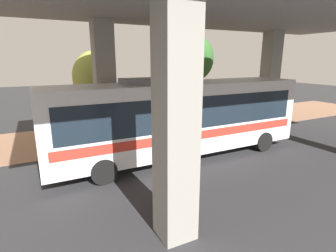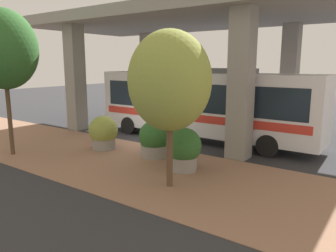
{
  "view_description": "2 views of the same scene",
  "coord_description": "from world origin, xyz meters",
  "px_view_note": "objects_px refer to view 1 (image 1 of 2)",
  "views": [
    {
      "loc": [
        12.9,
        -8.32,
        4.59
      ],
      "look_at": [
        1.14,
        -2.36,
        1.23
      ],
      "focal_mm": 28.0,
      "sensor_mm": 36.0,
      "label": 1
    },
    {
      "loc": [
        -12.51,
        -10.97,
        4.07
      ],
      "look_at": [
        -1.42,
        -2.97,
        1.44
      ],
      "focal_mm": 35.0,
      "sensor_mm": 36.0,
      "label": 2
    }
  ],
  "objects_px": {
    "planter_back": "(149,124)",
    "fire_hydrant": "(206,123)",
    "planter_front": "(185,118)",
    "street_tree_far": "(95,77)",
    "bus": "(181,115)",
    "planter_middle": "(112,123)",
    "street_tree_near": "(195,59)"
  },
  "relations": [
    {
      "from": "planter_back",
      "to": "street_tree_far",
      "type": "height_order",
      "value": "street_tree_far"
    },
    {
      "from": "fire_hydrant",
      "to": "planter_back",
      "type": "xyz_separation_m",
      "value": [
        -0.38,
        -3.97,
        0.34
      ]
    },
    {
      "from": "planter_front",
      "to": "planter_back",
      "type": "relative_size",
      "value": 1.0
    },
    {
      "from": "bus",
      "to": "planter_front",
      "type": "xyz_separation_m",
      "value": [
        -4.45,
        2.87,
        -1.27
      ]
    },
    {
      "from": "bus",
      "to": "street_tree_near",
      "type": "distance_m",
      "value": 9.69
    },
    {
      "from": "planter_front",
      "to": "planter_middle",
      "type": "distance_m",
      "value": 4.87
    },
    {
      "from": "bus",
      "to": "street_tree_far",
      "type": "height_order",
      "value": "street_tree_far"
    },
    {
      "from": "street_tree_near",
      "to": "street_tree_far",
      "type": "xyz_separation_m",
      "value": [
        0.98,
        -8.05,
        -1.14
      ]
    },
    {
      "from": "fire_hydrant",
      "to": "street_tree_far",
      "type": "xyz_separation_m",
      "value": [
        -2.87,
        -6.56,
        3.07
      ]
    },
    {
      "from": "planter_middle",
      "to": "bus",
      "type": "bearing_deg",
      "value": 22.14
    },
    {
      "from": "planter_back",
      "to": "street_tree_near",
      "type": "height_order",
      "value": "street_tree_near"
    },
    {
      "from": "bus",
      "to": "street_tree_far",
      "type": "relative_size",
      "value": 2.38
    },
    {
      "from": "fire_hydrant",
      "to": "street_tree_near",
      "type": "bearing_deg",
      "value": 158.93
    },
    {
      "from": "planter_middle",
      "to": "planter_back",
      "type": "relative_size",
      "value": 1.03
    },
    {
      "from": "planter_front",
      "to": "street_tree_near",
      "type": "distance_m",
      "value": 5.6
    },
    {
      "from": "planter_front",
      "to": "street_tree_far",
      "type": "bearing_deg",
      "value": -111.2
    },
    {
      "from": "planter_middle",
      "to": "fire_hydrant",
      "type": "bearing_deg",
      "value": 78.65
    },
    {
      "from": "fire_hydrant",
      "to": "street_tree_far",
      "type": "bearing_deg",
      "value": -113.65
    },
    {
      "from": "street_tree_near",
      "to": "street_tree_far",
      "type": "relative_size",
      "value": 1.24
    },
    {
      "from": "planter_middle",
      "to": "street_tree_far",
      "type": "bearing_deg",
      "value": -162.51
    },
    {
      "from": "planter_middle",
      "to": "planter_back",
      "type": "height_order",
      "value": "planter_middle"
    },
    {
      "from": "planter_back",
      "to": "fire_hydrant",
      "type": "bearing_deg",
      "value": 84.55
    },
    {
      "from": "bus",
      "to": "street_tree_far",
      "type": "xyz_separation_m",
      "value": [
        -6.53,
        -2.51,
        1.44
      ]
    },
    {
      "from": "bus",
      "to": "planter_front",
      "type": "bearing_deg",
      "value": 147.13
    },
    {
      "from": "fire_hydrant",
      "to": "street_tree_near",
      "type": "distance_m",
      "value": 5.9
    },
    {
      "from": "planter_front",
      "to": "street_tree_far",
      "type": "distance_m",
      "value": 6.38
    },
    {
      "from": "bus",
      "to": "planter_back",
      "type": "height_order",
      "value": "bus"
    },
    {
      "from": "planter_back",
      "to": "street_tree_near",
      "type": "relative_size",
      "value": 0.26
    },
    {
      "from": "fire_hydrant",
      "to": "street_tree_near",
      "type": "height_order",
      "value": "street_tree_near"
    },
    {
      "from": "planter_front",
      "to": "street_tree_far",
      "type": "relative_size",
      "value": 0.32
    },
    {
      "from": "bus",
      "to": "planter_front",
      "type": "distance_m",
      "value": 5.45
    },
    {
      "from": "planter_front",
      "to": "planter_back",
      "type": "height_order",
      "value": "planter_back"
    }
  ]
}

